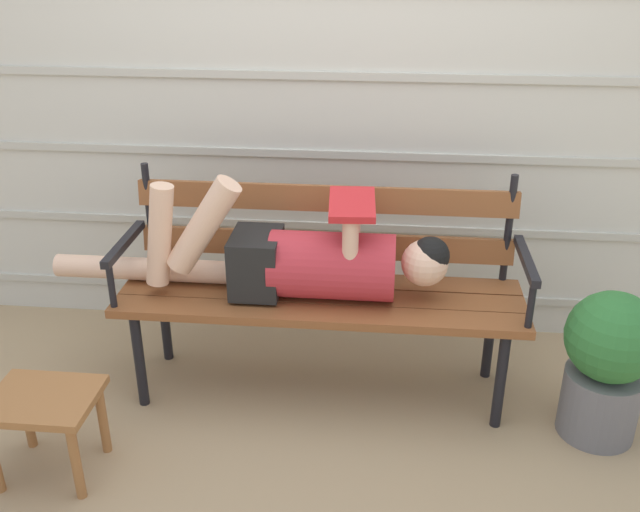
{
  "coord_description": "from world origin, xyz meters",
  "views": [
    {
      "loc": [
        0.25,
        -2.43,
        1.87
      ],
      "look_at": [
        0.0,
        0.15,
        0.66
      ],
      "focal_mm": 39.41,
      "sensor_mm": 36.0,
      "label": 1
    }
  ],
  "objects_px": {
    "reclining_person": "(299,259)",
    "footstool": "(45,411)",
    "park_bench": "(322,277)",
    "potted_plant": "(608,361)"
  },
  "relations": [
    {
      "from": "park_bench",
      "to": "potted_plant",
      "type": "relative_size",
      "value": 2.7
    },
    {
      "from": "park_bench",
      "to": "reclining_person",
      "type": "relative_size",
      "value": 1.01
    },
    {
      "from": "footstool",
      "to": "potted_plant",
      "type": "relative_size",
      "value": 0.61
    },
    {
      "from": "potted_plant",
      "to": "park_bench",
      "type": "bearing_deg",
      "value": 167.75
    },
    {
      "from": "reclining_person",
      "to": "footstool",
      "type": "bearing_deg",
      "value": -144.59
    },
    {
      "from": "reclining_person",
      "to": "footstool",
      "type": "xyz_separation_m",
      "value": [
        -0.86,
        -0.61,
        -0.36
      ]
    },
    {
      "from": "potted_plant",
      "to": "footstool",
      "type": "bearing_deg",
      "value": -168.31
    },
    {
      "from": "park_bench",
      "to": "potted_plant",
      "type": "distance_m",
      "value": 1.18
    },
    {
      "from": "park_bench",
      "to": "footstool",
      "type": "xyz_separation_m",
      "value": [
        -0.95,
        -0.68,
        -0.25
      ]
    },
    {
      "from": "footstool",
      "to": "potted_plant",
      "type": "bearing_deg",
      "value": 11.69
    }
  ]
}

